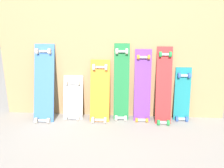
% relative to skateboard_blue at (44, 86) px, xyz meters
% --- Properties ---
extents(ground_plane, '(12.00, 12.00, 0.00)m').
position_rel_skateboard_blue_xyz_m(ground_plane, '(0.79, 0.09, -0.41)').
color(ground_plane, '#9E9991').
extents(plywood_wall_panel, '(2.67, 0.04, 1.84)m').
position_rel_skateboard_blue_xyz_m(plywood_wall_panel, '(0.79, 0.16, 0.51)').
color(plywood_wall_panel, tan).
rests_on(plywood_wall_panel, ground).
extents(skateboard_blue, '(0.24, 0.31, 0.95)m').
position_rel_skateboard_blue_xyz_m(skateboard_blue, '(0.00, 0.00, 0.00)').
color(skateboard_blue, '#386BAD').
rests_on(skateboard_blue, ground).
extents(skateboard_white, '(0.23, 0.21, 0.58)m').
position_rel_skateboard_blue_xyz_m(skateboard_white, '(0.32, 0.05, -0.19)').
color(skateboard_white, silver).
rests_on(skateboard_white, ground).
extents(skateboard_orange, '(0.23, 0.27, 0.77)m').
position_rel_skateboard_blue_xyz_m(skateboard_orange, '(0.65, 0.02, -0.09)').
color(skateboard_orange, orange).
rests_on(skateboard_orange, ground).
extents(skateboard_green, '(0.18, 0.18, 0.96)m').
position_rel_skateboard_blue_xyz_m(skateboard_green, '(0.90, 0.07, 0.01)').
color(skateboard_green, '#1E7238').
rests_on(skateboard_green, ground).
extents(skateboard_purple, '(0.19, 0.20, 0.90)m').
position_rel_skateboard_blue_xyz_m(skateboard_purple, '(1.14, 0.06, -0.03)').
color(skateboard_purple, '#6B338C').
rests_on(skateboard_purple, ground).
extents(skateboard_red, '(0.18, 0.27, 0.93)m').
position_rel_skateboard_blue_xyz_m(skateboard_red, '(1.38, 0.02, -0.01)').
color(skateboard_red, '#B22626').
rests_on(skateboard_red, ground).
extents(skateboard_teal, '(0.18, 0.15, 0.69)m').
position_rel_skateboard_blue_xyz_m(skateboard_teal, '(1.61, 0.08, -0.13)').
color(skateboard_teal, '#197A7F').
rests_on(skateboard_teal, ground).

